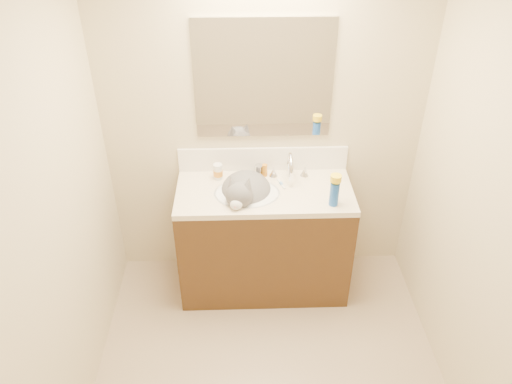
{
  "coord_description": "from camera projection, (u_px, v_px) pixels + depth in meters",
  "views": [
    {
      "loc": [
        -0.15,
        -1.82,
        2.75
      ],
      "look_at": [
        -0.06,
        0.92,
        0.88
      ],
      "focal_mm": 35.0,
      "sensor_mm": 36.0,
      "label": 1
    }
  ],
  "objects": [
    {
      "name": "spray_can",
      "position": [
        334.0,
        194.0,
        3.2
      ],
      "size": [
        0.07,
        0.07,
        0.16
      ],
      "primitive_type": "cylinder",
      "rotation": [
        0.0,
        0.0,
        -0.22
      ],
      "color": "#194EB4",
      "rests_on": "counter_slab"
    },
    {
      "name": "backsplash",
      "position": [
        263.0,
        159.0,
        3.55
      ],
      "size": [
        1.2,
        0.02,
        0.18
      ],
      "primitive_type": "cube",
      "color": "white",
      "rests_on": "counter_slab"
    },
    {
      "name": "room_shell",
      "position": [
        276.0,
        196.0,
        2.22
      ],
      "size": [
        2.24,
        2.54,
        2.52
      ],
      "color": "beige",
      "rests_on": "ground"
    },
    {
      "name": "mirror",
      "position": [
        264.0,
        80.0,
        3.21
      ],
      "size": [
        0.9,
        0.02,
        0.8
      ],
      "primitive_type": "cube",
      "color": "white",
      "rests_on": "room_shell"
    },
    {
      "name": "amber_bottle",
      "position": [
        265.0,
        170.0,
        3.51
      ],
      "size": [
        0.04,
        0.04,
        0.09
      ],
      "primitive_type": "cylinder",
      "rotation": [
        0.0,
        0.0,
        0.21
      ],
      "color": "#BE7216",
      "rests_on": "counter_slab"
    },
    {
      "name": "vanity_cabinet",
      "position": [
        264.0,
        241.0,
        3.63
      ],
      "size": [
        1.2,
        0.55,
        0.82
      ],
      "primitive_type": "cube",
      "color": "#412812",
      "rests_on": "ground"
    },
    {
      "name": "pill_label",
      "position": [
        218.0,
        173.0,
        3.47
      ],
      "size": [
        0.08,
        0.08,
        0.04
      ],
      "primitive_type": "cylinder",
      "rotation": [
        0.0,
        0.0,
        -0.21
      ],
      "color": "orange",
      "rests_on": "pill_bottle"
    },
    {
      "name": "cat",
      "position": [
        245.0,
        193.0,
        3.38
      ],
      "size": [
        0.44,
        0.52,
        0.36
      ],
      "rotation": [
        0.0,
        0.0,
        -0.27
      ],
      "color": "#575557",
      "rests_on": "basin"
    },
    {
      "name": "silver_jar",
      "position": [
        259.0,
        169.0,
        3.54
      ],
      "size": [
        0.07,
        0.07,
        0.07
      ],
      "primitive_type": "cylinder",
      "rotation": [
        0.0,
        0.0,
        0.25
      ],
      "color": "#B7B7BC",
      "rests_on": "counter_slab"
    },
    {
      "name": "spray_cap",
      "position": [
        336.0,
        178.0,
        3.13
      ],
      "size": [
        0.09,
        0.09,
        0.04
      ],
      "primitive_type": "cylinder",
      "rotation": [
        0.0,
        0.0,
        -0.22
      ],
      "color": "yellow",
      "rests_on": "spray_can"
    },
    {
      "name": "toothbrush",
      "position": [
        281.0,
        184.0,
        3.43
      ],
      "size": [
        0.05,
        0.12,
        0.01
      ],
      "primitive_type": "cube",
      "rotation": [
        0.0,
        0.0,
        0.31
      ],
      "color": "silver",
      "rests_on": "counter_slab"
    },
    {
      "name": "pill_bottle",
      "position": [
        218.0,
        172.0,
        3.47
      ],
      "size": [
        0.07,
        0.07,
        0.11
      ],
      "primitive_type": "cylinder",
      "rotation": [
        0.0,
        0.0,
        -0.21
      ],
      "color": "silver",
      "rests_on": "counter_slab"
    },
    {
      "name": "counter_slab",
      "position": [
        265.0,
        193.0,
        3.39
      ],
      "size": [
        1.2,
        0.55,
        0.04
      ],
      "primitive_type": "cube",
      "color": "beige",
      "rests_on": "vanity_cabinet"
    },
    {
      "name": "basin",
      "position": [
        247.0,
        201.0,
        3.39
      ],
      "size": [
        0.45,
        0.36,
        0.14
      ],
      "primitive_type": "ellipsoid",
      "color": "white",
      "rests_on": "vanity_cabinet"
    },
    {
      "name": "faucet",
      "position": [
        290.0,
        168.0,
        3.45
      ],
      "size": [
        0.28,
        0.2,
        0.21
      ],
      "color": "silver",
      "rests_on": "counter_slab"
    },
    {
      "name": "toothbrush_head",
      "position": [
        281.0,
        184.0,
        3.43
      ],
      "size": [
        0.02,
        0.03,
        0.02
      ],
      "primitive_type": "cube",
      "rotation": [
        0.0,
        0.0,
        0.31
      ],
      "color": "#669AD9",
      "rests_on": "counter_slab"
    }
  ]
}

